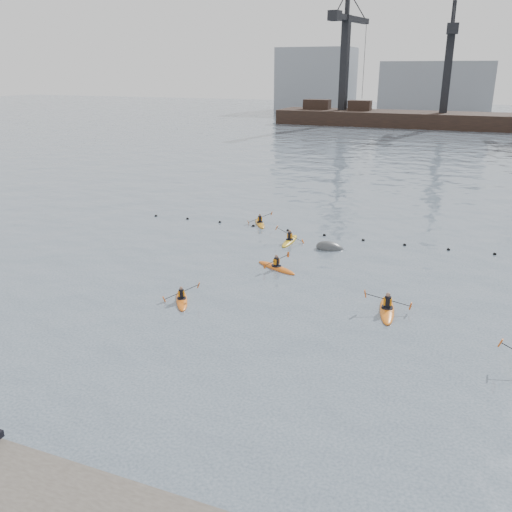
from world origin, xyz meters
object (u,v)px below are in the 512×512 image
Objects in this scene: kayaker_3 at (290,240)px; mooring_buoy at (330,249)px; kayaker_2 at (276,267)px; kayaker_4 at (387,309)px; kayaker_0 at (182,299)px; kayaker_5 at (260,223)px.

mooring_buoy is at bearing -10.28° from kayaker_3.
kayaker_4 is (7.59, -3.81, 0.01)m from kayaker_2.
kayaker_2 is at bearing -36.85° from kayaker_4.
kayaker_4 is (8.63, -9.48, 0.01)m from kayaker_3.
kayaker_3 is at bearing 49.22° from kayaker_0.
kayaker_3 is 12.82m from kayaker_4.
kayaker_4 reaches higher than kayaker_0.
mooring_buoy is at bearing 3.80° from kayaker_2.
kayaker_4 is at bearing -58.89° from mooring_buoy.
kayaker_4 reaches higher than mooring_buoy.
kayaker_3 is (-1.04, 5.67, -0.00)m from kayaker_2.
kayaker_4 is 1.29× the size of kayaker_5.
kayaker_0 is 12.57m from kayaker_3.
mooring_buoy is (-5.44, 9.02, -0.11)m from kayaker_4.
kayaker_3 is (2.02, 12.40, 0.01)m from kayaker_0.
kayaker_2 is 1.11× the size of kayaker_5.
kayaker_3 is 1.58× the size of mooring_buoy.
kayaker_3 reaches higher than kayaker_5.
kayaker_2 is 0.86× the size of kayaker_4.
kayaker_0 is 0.76× the size of kayaker_4.
kayaker_4 is at bearing -49.79° from kayaker_3.
kayaker_3 is at bearing 36.62° from kayaker_2.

